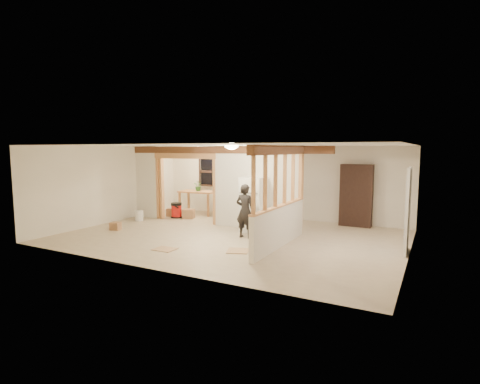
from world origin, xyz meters
The scene contains 30 objects.
floor centered at (0.00, 0.00, -0.01)m, with size 9.00×6.50×0.01m, color #C5B293.
ceiling centered at (0.00, 0.00, 2.50)m, with size 9.00×6.50×0.01m, color white.
wall_back centered at (0.00, 3.25, 1.25)m, with size 9.00×0.01×2.50m, color white.
wall_front centered at (0.00, -3.25, 1.25)m, with size 9.00×0.01×2.50m, color white.
wall_left centered at (-4.50, 0.00, 1.25)m, with size 0.01×6.50×2.50m, color white.
wall_right centered at (4.50, 0.00, 1.25)m, with size 0.01×6.50×2.50m, color white.
partition_left_stub centered at (-4.05, 1.20, 1.25)m, with size 0.90×0.12×2.50m, color silver.
partition_center centered at (0.20, 1.20, 1.25)m, with size 2.80×0.12×2.50m, color silver.
doorway_frame centered at (-2.40, 1.20, 1.10)m, with size 2.46×0.14×2.20m, color tan.
header_beam_back centered at (-1.00, 1.20, 2.38)m, with size 7.00×0.18×0.22m, color brown.
header_beam_right centered at (1.60, -0.40, 2.38)m, with size 0.18×3.30×0.22m, color brown.
pony_wall centered at (1.60, -0.40, 0.50)m, with size 0.12×3.20×1.00m, color silver.
stud_partition centered at (1.60, -0.40, 1.66)m, with size 0.14×3.20×1.32m, color tan.
window_back centered at (-2.60, 3.17, 1.55)m, with size 1.12×0.10×1.10m, color black.
french_door centered at (4.42, 0.40, 1.00)m, with size 0.12×0.86×2.00m, color white.
ceiling_dome_main centered at (0.30, -0.50, 2.48)m, with size 0.36×0.36×0.16m, color #FFEABF.
ceiling_dome_util centered at (-2.50, 2.30, 2.48)m, with size 0.32×0.32×0.14m, color #FFEABF.
hanging_bulb centered at (-2.00, 1.60, 2.18)m, with size 0.07×0.07×0.07m, color #FFD88C.
refrigerator centered at (0.30, 0.82, 0.80)m, with size 0.66×0.64×1.60m, color silver.
woman centered at (0.42, 0.03, 0.74)m, with size 0.54×0.35×1.48m, color black.
work_table centered at (-2.84, 2.56, 0.43)m, with size 1.37×0.69×0.87m, color tan.
potted_plant centered at (-2.81, 2.57, 1.05)m, with size 0.34×0.29×0.38m, color #205725.
shop_vac centered at (-3.07, 1.57, 0.27)m, with size 0.41×0.41×0.54m, color #B4120E.
bookshelf centered at (2.78, 3.02, 0.97)m, with size 0.97×0.32×1.94m, color black.
bucket centered at (-3.84, 0.53, 0.17)m, with size 0.27×0.27×0.35m, color white.
box_util_a centered at (-2.63, 1.67, 0.16)m, with size 0.38×0.32×0.32m, color #A97852.
box_util_b centered at (-3.48, 1.76, 0.14)m, with size 0.29×0.29×0.27m, color #A97852.
box_front centered at (-3.45, -0.90, 0.12)m, with size 0.28×0.23×0.23m, color #A97852.
floor_panel_near centered at (0.89, -1.26, 0.01)m, with size 0.50×0.50×0.02m, color tan.
floor_panel_far centered at (-0.74, -1.95, 0.01)m, with size 0.51×0.41×0.02m, color tan.
Camera 1 is at (4.96, -8.86, 2.40)m, focal length 28.00 mm.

